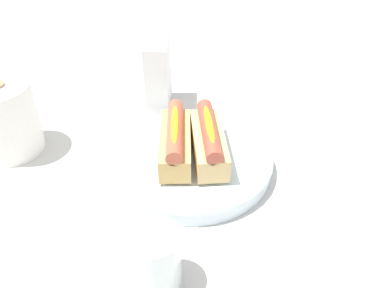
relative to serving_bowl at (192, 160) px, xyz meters
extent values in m
plane|color=beige|center=(-0.01, 0.00, -0.02)|extent=(2.40, 2.40, 0.00)
cylinder|color=silver|center=(0.00, 0.00, 0.00)|extent=(0.27, 0.27, 0.03)
torus|color=silver|center=(0.00, 0.00, 0.01)|extent=(0.27, 0.27, 0.01)
cube|color=#DBB270|center=(0.00, -0.03, 0.03)|extent=(0.16, 0.08, 0.04)
cylinder|color=#B24C38|center=(0.00, -0.03, 0.06)|extent=(0.15, 0.06, 0.03)
ellipsoid|color=gold|center=(0.00, -0.03, 0.07)|extent=(0.11, 0.04, 0.01)
cube|color=tan|center=(0.00, 0.03, 0.03)|extent=(0.16, 0.07, 0.04)
cylinder|color=#BC563D|center=(0.00, 0.03, 0.06)|extent=(0.15, 0.05, 0.03)
ellipsoid|color=gold|center=(0.00, 0.03, 0.07)|extent=(0.11, 0.03, 0.01)
cylinder|color=white|center=(-0.23, 0.02, 0.03)|extent=(0.07, 0.07, 0.09)
cylinder|color=silver|center=(-0.23, 0.02, 0.01)|extent=(0.06, 0.06, 0.05)
cylinder|color=white|center=(0.01, 0.33, 0.05)|extent=(0.11, 0.11, 0.13)
cube|color=white|center=(0.19, 0.09, 0.06)|extent=(0.11, 0.06, 0.15)
camera|label=1|loc=(-0.56, -0.08, 0.46)|focal=40.29mm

